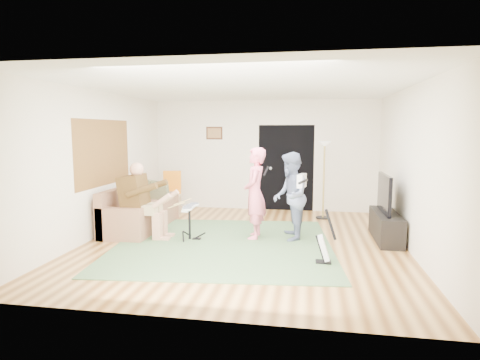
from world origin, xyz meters
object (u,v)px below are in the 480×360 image
(guitarist, at_px, (290,196))
(tv_cabinet, at_px, (386,226))
(singer, at_px, (255,193))
(guitar_spare, at_px, (324,248))
(dining_chair, at_px, (172,199))
(torchiere_lamp, at_px, (324,166))
(sofa, at_px, (137,214))
(drum_kit, at_px, (190,225))
(television, at_px, (384,193))

(guitarist, xyz_separation_m, tv_cabinet, (1.72, 0.26, -0.54))
(singer, xyz_separation_m, guitar_spare, (1.21, -1.22, -0.60))
(guitarist, relative_size, guitar_spare, 1.92)
(guitarist, relative_size, dining_chair, 1.56)
(guitarist, height_order, torchiere_lamp, torchiere_lamp)
(sofa, height_order, guitar_spare, sofa)
(singer, height_order, tv_cabinet, singer)
(drum_kit, xyz_separation_m, torchiere_lamp, (2.44, 2.23, 0.90))
(singer, distance_m, torchiere_lamp, 2.34)
(guitarist, bearing_deg, tv_cabinet, 93.17)
(sofa, height_order, singer, singer)
(television, bearing_deg, singer, -172.82)
(guitarist, height_order, television, guitarist)
(drum_kit, bearing_deg, dining_chair, 117.19)
(sofa, height_order, drum_kit, sofa)
(sofa, height_order, television, television)
(sofa, relative_size, singer, 1.27)
(guitarist, bearing_deg, sofa, -101.33)
(torchiere_lamp, height_order, television, torchiere_lamp)
(guitarist, bearing_deg, torchiere_lamp, 155.36)
(sofa, xyz_separation_m, guitarist, (3.08, -0.31, 0.51))
(guitar_spare, xyz_separation_m, tv_cabinet, (1.15, 1.51, 0.01))
(dining_chair, relative_size, television, 0.96)
(torchiere_lamp, bearing_deg, guitar_spare, -91.55)
(drum_kit, height_order, tv_cabinet, drum_kit)
(tv_cabinet, relative_size, television, 1.33)
(dining_chair, bearing_deg, guitarist, -41.70)
(sofa, xyz_separation_m, torchiere_lamp, (3.73, 1.58, 0.90))
(tv_cabinet, bearing_deg, dining_chair, 162.44)
(torchiere_lamp, relative_size, television, 1.64)
(singer, height_order, television, singer)
(torchiere_lamp, bearing_deg, television, -58.17)
(sofa, distance_m, television, 4.78)
(guitar_spare, bearing_deg, tv_cabinet, 52.81)
(guitarist, distance_m, television, 1.69)
(drum_kit, relative_size, tv_cabinet, 0.46)
(singer, relative_size, torchiere_lamp, 0.97)
(drum_kit, bearing_deg, television, 9.87)
(drum_kit, relative_size, guitarist, 0.41)
(guitarist, xyz_separation_m, torchiere_lamp, (0.66, 1.89, 0.39))
(sofa, distance_m, guitarist, 3.14)
(dining_chair, bearing_deg, drum_kit, -73.51)
(drum_kit, distance_m, torchiere_lamp, 3.43)
(singer, xyz_separation_m, television, (2.30, 0.29, 0.02))
(dining_chair, height_order, television, television)
(sofa, bearing_deg, guitar_spare, -23.15)
(dining_chair, bearing_deg, torchiere_lamp, -7.58)
(torchiere_lamp, height_order, tv_cabinet, torchiere_lamp)
(guitar_spare, distance_m, torchiere_lamp, 3.28)
(torchiere_lamp, bearing_deg, tv_cabinet, -56.92)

